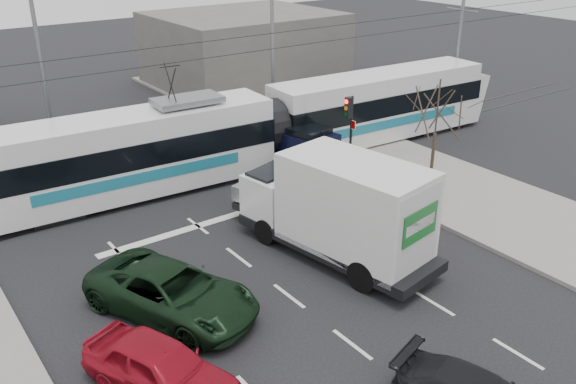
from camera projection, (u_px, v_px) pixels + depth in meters
ground at (330, 279)px, 20.24m from camera, size 120.00×120.00×0.00m
sidewalk_right at (498, 208)px, 25.07m from camera, size 6.00×60.00×0.15m
rails at (188, 183)px, 27.59m from camera, size 60.00×1.60×0.03m
building_right at (244, 49)px, 43.35m from camera, size 12.00×10.00×5.00m
bare_tree at (437, 112)px, 24.63m from camera, size 2.40×2.40×5.00m
traffic_signal at (349, 118)px, 27.39m from camera, size 0.44×0.44×3.60m
street_lamp_near at (269, 39)px, 32.40m from camera, size 2.38×0.25×9.00m
street_lamp_far at (36, 59)px, 27.65m from camera, size 2.38×0.25×9.00m
catenary at (182, 100)px, 26.01m from camera, size 60.00×0.20×7.00m
tram at (268, 127)px, 28.97m from camera, size 26.36×4.26×5.36m
silver_pickup at (305, 201)px, 23.06m from camera, size 3.96×6.77×2.33m
box_truck at (340, 209)px, 20.87m from camera, size 3.70×7.76×3.73m
navy_pickup at (320, 153)px, 28.05m from camera, size 2.91×5.42×2.17m
green_car at (172, 292)px, 18.16m from camera, size 4.43×6.03×1.52m
red_car at (160, 368)px, 15.12m from camera, size 3.21×4.66×1.47m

